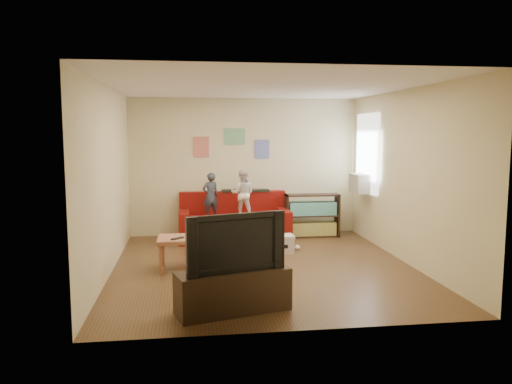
{
  "coord_description": "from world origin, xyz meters",
  "views": [
    {
      "loc": [
        -1.11,
        -7.33,
        2.04
      ],
      "look_at": [
        0.0,
        0.8,
        1.05
      ],
      "focal_mm": 35.0,
      "sensor_mm": 36.0,
      "label": 1
    }
  ],
  "objects": [
    {
      "name": "child_b",
      "position": [
        -0.11,
        1.87,
        0.89
      ],
      "size": [
        0.51,
        0.43,
        0.92
      ],
      "primitive_type": "imported",
      "rotation": [
        0.0,
        0.0,
        2.93
      ],
      "color": "silver",
      "rests_on": "sofa"
    },
    {
      "name": "ac_unit",
      "position": [
        2.1,
        1.65,
        1.08
      ],
      "size": [
        0.28,
        0.55,
        0.35
      ],
      "primitive_type": "cube",
      "color": "#B7B2A3",
      "rests_on": "window"
    },
    {
      "name": "file_box",
      "position": [
        0.43,
        0.85,
        0.15
      ],
      "size": [
        0.43,
        0.33,
        0.3
      ],
      "color": "silver",
      "rests_on": "ground"
    },
    {
      "name": "artwork_left",
      "position": [
        -0.85,
        2.48,
        1.75
      ],
      "size": [
        0.3,
        0.01,
        0.4
      ],
      "primitive_type": "cube",
      "color": "#D87266",
      "rests_on": "room_shell"
    },
    {
      "name": "bookshelf",
      "position": [
        1.28,
        2.05,
        0.37
      ],
      "size": [
        1.05,
        0.31,
        0.84
      ],
      "color": "#302118",
      "rests_on": "ground"
    },
    {
      "name": "child_a",
      "position": [
        -0.71,
        1.87,
        0.86
      ],
      "size": [
        0.36,
        0.29,
        0.86
      ],
      "primitive_type": "imported",
      "rotation": [
        0.0,
        0.0,
        3.46
      ],
      "color": "#2D3441",
      "rests_on": "sofa"
    },
    {
      "name": "window",
      "position": [
        2.22,
        1.65,
        1.64
      ],
      "size": [
        0.04,
        1.08,
        1.48
      ],
      "primitive_type": "cube",
      "color": "white",
      "rests_on": "room_shell"
    },
    {
      "name": "artwork_center",
      "position": [
        -0.2,
        2.48,
        1.95
      ],
      "size": [
        0.42,
        0.01,
        0.32
      ],
      "primitive_type": "cube",
      "color": "#72B27F",
      "rests_on": "room_shell"
    },
    {
      "name": "coffee_table",
      "position": [
        -1.03,
        0.01,
        0.42
      ],
      "size": [
        1.08,
        0.6,
        0.49
      ],
      "color": "#BA7150",
      "rests_on": "ground"
    },
    {
      "name": "game_controller",
      "position": [
        -0.83,
        0.06,
        0.5
      ],
      "size": [
        0.14,
        0.08,
        0.03
      ],
      "primitive_type": "cube",
      "rotation": [
        0.0,
        0.0,
        0.29
      ],
      "color": "white",
      "rests_on": "coffee_table"
    },
    {
      "name": "remote",
      "position": [
        -1.28,
        -0.11,
        0.5
      ],
      "size": [
        0.19,
        0.17,
        0.02
      ],
      "primitive_type": "cube",
      "rotation": [
        0.0,
        0.0,
        0.7
      ],
      "color": "black",
      "rests_on": "coffee_table"
    },
    {
      "name": "sofa",
      "position": [
        -0.25,
        2.04,
        0.31
      ],
      "size": [
        2.07,
        0.95,
        0.91
      ],
      "color": "maroon",
      "rests_on": "ground"
    },
    {
      "name": "room_shell",
      "position": [
        0.0,
        0.0,
        1.35
      ],
      "size": [
        4.52,
        5.02,
        2.72
      ],
      "color": "brown",
      "rests_on": "ground"
    },
    {
      "name": "artwork_right",
      "position": [
        0.35,
        2.48,
        1.7
      ],
      "size": [
        0.3,
        0.01,
        0.38
      ],
      "primitive_type": "cube",
      "color": "#727FCC",
      "rests_on": "room_shell"
    },
    {
      "name": "tissue",
      "position": [
        0.75,
        0.97,
        0.04
      ],
      "size": [
        0.11,
        0.11,
        0.09
      ],
      "primitive_type": "sphere",
      "rotation": [
        0.0,
        0.0,
        0.22
      ],
      "color": "white",
      "rests_on": "ground"
    },
    {
      "name": "tv_stand",
      "position": [
        -0.62,
        -1.85,
        0.24
      ],
      "size": [
        1.36,
        0.76,
        0.49
      ],
      "primitive_type": "cube",
      "rotation": [
        0.0,
        0.0,
        0.27
      ],
      "color": "#362619",
      "rests_on": "ground"
    },
    {
      "name": "television",
      "position": [
        -0.62,
        -1.85,
        0.82
      ],
      "size": [
        1.15,
        0.48,
        0.67
      ],
      "primitive_type": "imported",
      "rotation": [
        0.0,
        0.0,
        0.3
      ],
      "color": "black",
      "rests_on": "tv_stand"
    }
  ]
}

